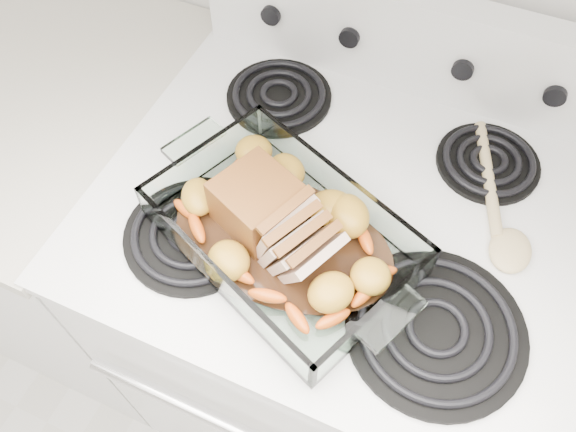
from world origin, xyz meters
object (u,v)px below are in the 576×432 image
at_px(electric_range, 329,313).
at_px(counter_left, 87,218).
at_px(pork_roast, 265,220).
at_px(baking_dish, 283,237).

xyz_separation_m(electric_range, counter_left, (-0.67, -0.00, -0.02)).
bearing_deg(counter_left, pork_roast, -11.89).
bearing_deg(electric_range, counter_left, -179.90).
bearing_deg(electric_range, pork_roast, -124.59).
distance_m(counter_left, pork_roast, 0.79).
height_order(electric_range, baking_dish, electric_range).
height_order(counter_left, pork_roast, pork_roast).
relative_size(electric_range, pork_roast, 5.69).
xyz_separation_m(electric_range, pork_roast, (-0.09, -0.12, 0.51)).
bearing_deg(counter_left, baking_dish, -11.35).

